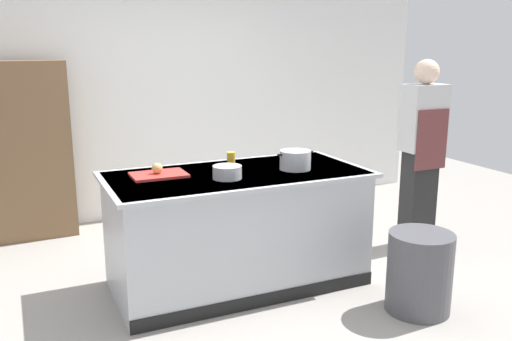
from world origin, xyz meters
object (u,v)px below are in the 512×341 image
Objects in this scene: onion at (157,168)px; stock_pot at (295,160)px; person_chef at (422,149)px; bookshelf at (10,153)px; trash_bin at (419,272)px; juice_cup at (231,158)px; mixing_bowl at (227,172)px.

onion is 0.26× the size of stock_pot.
person_chef reaches higher than bookshelf.
person_chef is at bearing 7.47° from stock_pot.
onion is 2.02m from trash_bin.
bookshelf reaches higher than juice_cup.
stock_pot is 3.08× the size of juice_cup.
mixing_bowl is at bearing -32.20° from onion.
person_chef is at bearing -5.85° from juice_cup.
onion is at bearing 168.06° from stock_pot.
mixing_bowl is (0.44, -0.28, -0.01)m from onion.
person_chef is (1.80, -0.18, -0.04)m from juice_cup.
mixing_bowl is 0.12× the size of bookshelf.
stock_pot is 1.42m from person_chef.
trash_bin is (0.53, -0.87, -0.69)m from stock_pot.
stock_pot reaches higher than onion.
bookshelf is at bearing 132.92° from trash_bin.
bookshelf reaches higher than mixing_bowl.
stock_pot is at bearing -43.50° from juice_cup.
mixing_bowl is (-0.59, -0.06, -0.03)m from stock_pot.
trash_bin is 0.34× the size of bookshelf.
trash_bin is at bearing -58.35° from stock_pot.
bookshelf is at bearing 126.36° from mixing_bowl.
stock_pot reaches higher than juice_cup.
onion is 0.52m from mixing_bowl.
onion reaches higher than trash_bin.
bookshelf is (-3.43, 1.69, -0.06)m from person_chef.
onion is 0.05× the size of bookshelf.
person_chef reaches higher than mixing_bowl.
mixing_bowl is 2.41m from bookshelf.
mixing_bowl is 1.53m from trash_bin.
bookshelf is (-2.55, 2.75, 0.56)m from trash_bin.
trash_bin is at bearing 139.65° from person_chef.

